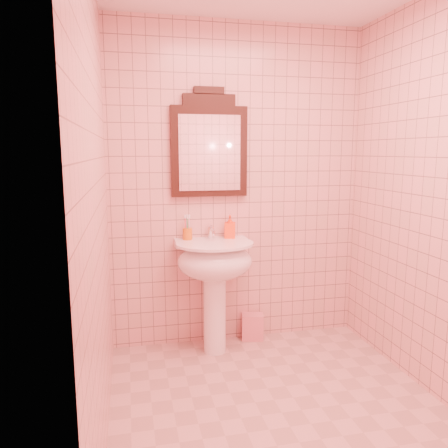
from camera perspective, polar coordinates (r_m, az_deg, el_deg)
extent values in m
plane|color=#C69A8F|center=(2.84, 7.55, -23.24)|extent=(2.20, 2.20, 0.00)
cube|color=#D4A094|center=(3.45, 1.77, 4.80)|extent=(2.00, 0.02, 2.50)
cylinder|color=white|center=(3.39, -1.22, -10.91)|extent=(0.17, 0.17, 0.70)
ellipsoid|color=white|center=(3.26, -1.18, -4.93)|extent=(0.56, 0.46, 0.28)
cube|color=white|center=(3.39, -1.73, -2.37)|extent=(0.56, 0.15, 0.05)
cylinder|color=white|center=(3.23, -1.18, -2.61)|extent=(0.58, 0.58, 0.02)
cylinder|color=white|center=(3.38, -1.73, -1.12)|extent=(0.04, 0.04, 0.09)
cylinder|color=white|center=(3.32, -1.56, -0.70)|extent=(0.02, 0.10, 0.02)
cylinder|color=white|center=(3.27, -1.39, -1.20)|extent=(0.02, 0.02, 0.04)
cube|color=white|center=(3.38, -1.77, -0.18)|extent=(0.02, 0.07, 0.01)
cube|color=black|center=(3.37, -1.95, 9.42)|extent=(0.59, 0.05, 0.68)
cube|color=black|center=(3.39, -1.99, 15.91)|extent=(0.40, 0.05, 0.09)
cube|color=black|center=(3.40, -1.99, 17.02)|extent=(0.23, 0.05, 0.06)
cube|color=white|center=(3.34, -1.86, 9.25)|extent=(0.47, 0.01, 0.57)
cylinder|color=orange|center=(3.34, -4.79, -1.30)|extent=(0.07, 0.07, 0.09)
cylinder|color=silver|center=(3.34, -4.52, -0.64)|extent=(0.01, 0.01, 0.17)
cylinder|color=#338CD8|center=(3.35, -4.84, -0.60)|extent=(0.01, 0.01, 0.17)
cylinder|color=#E5334C|center=(3.33, -5.08, -0.66)|extent=(0.01, 0.01, 0.17)
cylinder|color=#3FBF59|center=(3.32, -4.76, -0.70)|extent=(0.01, 0.01, 0.17)
imported|color=#FF4715|center=(3.39, 0.78, -0.35)|extent=(0.10, 0.10, 0.18)
cube|color=pink|center=(3.69, 3.74, -13.23)|extent=(0.20, 0.15, 0.21)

